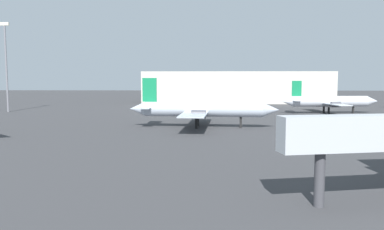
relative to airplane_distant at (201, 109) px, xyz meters
The scene contains 4 objects.
airplane_distant is the anchor object (origin of this frame).
airplane_far_left 44.16m from the airplane_distant, 43.13° to the left, with size 25.24×21.66×8.30m.
light_mast_left 61.16m from the airplane_distant, 149.39° to the left, with size 2.40×0.50×23.47m.
terminal_building 79.91m from the airplane_distant, 81.38° to the left, with size 68.95×25.70×11.51m, color beige.
Camera 1 is at (-0.38, -6.61, 8.48)m, focal length 35.10 mm.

